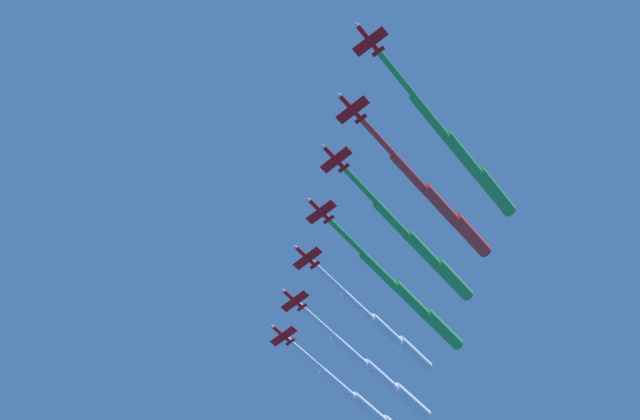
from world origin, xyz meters
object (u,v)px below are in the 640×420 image
jet_lead (465,157)px  jet_port_inner (442,206)px  jet_port_outer (383,378)px  jet_starboard_mid (388,332)px  jet_starboard_inner (425,252)px  jet_port_mid (413,302)px  jet_starboard_outer (372,411)px

jet_lead → jet_port_inner: size_ratio=1.06×
jet_lead → jet_port_outer: 86.66m
jet_port_inner → jet_starboard_mid: bearing=-15.3°
jet_starboard_inner → jet_port_mid: 19.25m
jet_starboard_mid → jet_starboard_outer: bearing=-23.5°
jet_starboard_mid → jet_starboard_outer: jet_starboard_outer is taller
jet_lead → jet_starboard_inner: (31.85, -8.31, -0.63)m
jet_starboard_outer → jet_port_outer: bearing=160.6°
jet_starboard_inner → jet_port_mid: bearing=-22.6°
jet_port_outer → jet_port_inner: bearing=161.3°
jet_port_inner → jet_starboard_outer: 91.12m
jet_starboard_outer → jet_port_mid: bearing=162.5°
jet_lead → jet_starboard_outer: jet_starboard_outer is taller
jet_lead → jet_port_outer: size_ratio=0.96×
jet_port_inner → jet_port_mid: (35.37, -13.44, 1.64)m
jet_port_outer → jet_starboard_outer: 18.73m
jet_port_mid → jet_starboard_mid: bearing=-0.5°
jet_starboard_outer → jet_lead: bearing=162.5°
jet_port_inner → jet_starboard_mid: (49.64, -13.57, 1.75)m
jet_lead → jet_port_mid: (49.62, -15.69, -1.17)m
jet_starboard_mid → jet_port_mid: bearing=179.5°
jet_port_inner → jet_starboard_inner: size_ratio=0.97×
jet_lead → jet_starboard_mid: (63.88, -15.82, -1.05)m
jet_port_outer → jet_starboard_mid: bearing=152.9°
jet_lead → jet_port_mid: size_ratio=0.96×
jet_port_outer → jet_starboard_outer: size_ratio=0.97×
jet_starboard_inner → jet_starboard_outer: bearing=-18.8°
jet_starboard_mid → jet_port_inner: bearing=164.7°
jet_starboard_inner → jet_port_inner: bearing=161.0°
jet_lead → jet_starboard_outer: 105.29m
jet_lead → jet_port_mid: jet_lead is taller
jet_starboard_inner → jet_port_outer: (50.97, -17.19, -0.47)m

